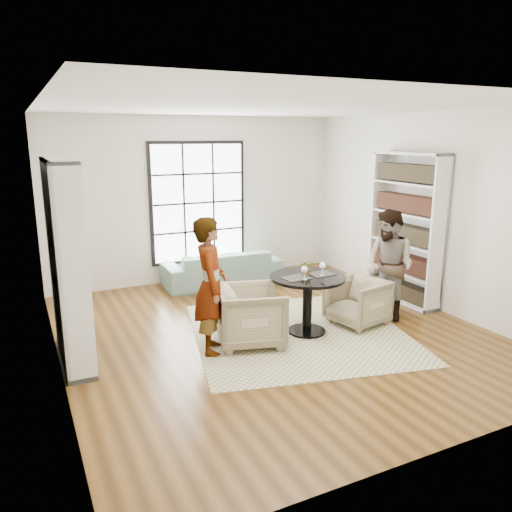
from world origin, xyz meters
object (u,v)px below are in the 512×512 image
person_right (389,265)px  wine_glass_right (323,266)px  wine_glass_left (305,270)px  person_left (210,286)px  flower_centerpiece (306,267)px  pedestal_table (308,292)px  sofa (222,268)px  armchair_right (357,302)px  armchair_left (251,316)px

person_right → wine_glass_right: (-1.20, -0.05, 0.14)m
person_right → wine_glass_left: bearing=-95.7°
person_right → wine_glass_left: person_right is taller
person_left → wine_glass_left: size_ratio=9.27×
flower_centerpiece → pedestal_table: bearing=-83.3°
pedestal_table → flower_centerpiece: bearing=96.7°
sofa → person_right: size_ratio=1.30×
sofa → armchair_right: (0.99, -2.70, 0.03)m
armchair_left → person_left: person_left is taller
sofa → person_left: bearing=67.0°
armchair_left → wine_glass_right: wine_glass_right is taller
flower_centerpiece → person_left: bearing=-178.9°
sofa → flower_centerpiece: (0.16, -2.63, 0.62)m
sofa → flower_centerpiece: size_ratio=9.49×
pedestal_table → person_right: 1.39m
wine_glass_left → flower_centerpiece: size_ratio=0.83×
pedestal_table → flower_centerpiece: (-0.00, 0.04, 0.34)m
sofa → armchair_left: size_ratio=2.50×
sofa → wine_glass_left: size_ratio=11.43×
person_left → pedestal_table: bearing=-71.5°
sofa → person_right: bearing=121.4°
armchair_left → wine_glass_right: size_ratio=4.44×
pedestal_table → sofa: (-0.17, 2.67, -0.28)m
person_right → sofa: bearing=-159.7°
armchair_right → wine_glass_left: wine_glass_left is taller
armchair_right → wine_glass_left: 1.14m
flower_centerpiece → armchair_right: bearing=-4.6°
pedestal_table → sofa: bearing=93.6°
pedestal_table → sofa: pedestal_table is taller
armchair_right → flower_centerpiece: flower_centerpiece is taller
sofa → wine_glass_right: 2.84m
pedestal_table → armchair_right: 0.86m
armchair_left → wine_glass_left: 0.92m
pedestal_table → wine_glass_left: size_ratio=5.54×
person_left → person_right: size_ratio=1.06×
person_left → person_right: bearing=-72.0°
armchair_right → wine_glass_right: wine_glass_right is taller
armchair_right → pedestal_table: bearing=-103.9°
armchair_right → person_left: (-2.21, 0.04, 0.52)m
sofa → flower_centerpiece: bearing=95.2°
wine_glass_right → flower_centerpiece: bearing=146.8°
flower_centerpiece → armchair_left: bearing=-178.1°
wine_glass_left → wine_glass_right: 0.31m
pedestal_table → wine_glass_right: (0.17, -0.08, 0.36)m
pedestal_table → armchair_left: (-0.84, 0.01, -0.21)m
sofa → armchair_left: bearing=77.4°
person_left → person_right: person_left is taller
wine_glass_left → person_left: bearing=173.9°
person_left → wine_glass_right: person_left is taller
person_left → wine_glass_left: bearing=-77.3°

